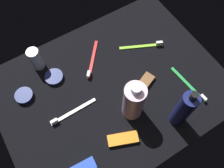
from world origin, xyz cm
name	(u,v)px	position (x,y,z in cm)	size (l,w,h in cm)	color
ground_plane	(112,88)	(0.00, 0.00, -0.60)	(84.00, 64.00, 1.20)	black
lotion_bottle	(183,110)	(-12.80, 22.61, 9.77)	(5.28, 5.28, 21.80)	navy
bodywash_bottle	(134,101)	(-1.14, 11.62, 8.86)	(7.14, 7.14, 19.44)	silver
deodorant_stick	(36,59)	(19.54, -23.37, 4.96)	(4.58, 4.58, 9.91)	silver
toothbrush_white	(71,113)	(18.00, 0.96, 0.61)	(18.01, 1.31, 2.10)	white
toothbrush_lime	(144,46)	(-21.13, -9.18, 0.61)	(16.80, 8.75, 2.10)	#8CD133
toothbrush_red	(92,61)	(0.90, -13.90, 0.61)	(12.45, 14.59, 2.10)	red
toothbrush_green	(190,86)	(-25.31, 15.31, 0.61)	(2.67, 18.04, 2.10)	green
snack_bar_orange	(123,139)	(7.25, 18.73, 0.75)	(10.40, 4.00, 1.50)	orange
snack_bar_brown	(143,85)	(-10.52, 5.50, 0.75)	(10.40, 4.00, 1.50)	brown
cream_tin_left	(54,77)	(16.79, -15.21, 0.78)	(7.00, 7.00, 1.55)	navy
cream_tin_right	(24,96)	(29.56, -13.83, 0.91)	(6.63, 6.63, 1.83)	navy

